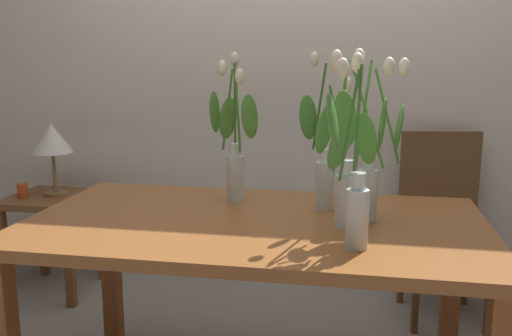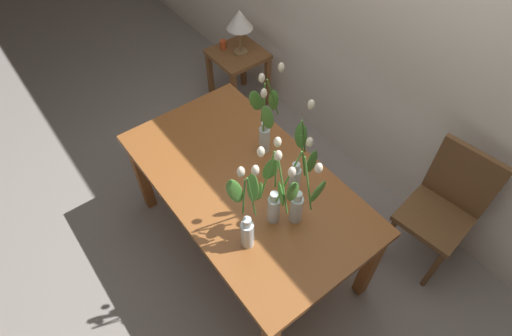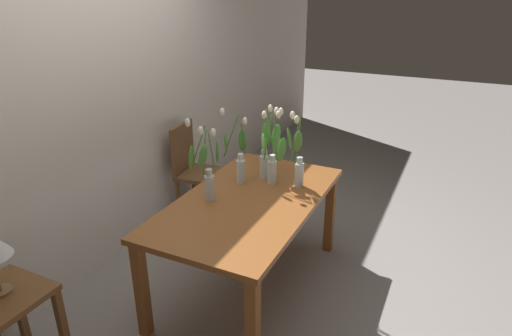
% 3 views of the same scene
% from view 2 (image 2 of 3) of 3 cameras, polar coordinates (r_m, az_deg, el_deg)
% --- Properties ---
extents(ground_plane, '(18.00, 18.00, 0.00)m').
position_cam_2_polar(ground_plane, '(3.05, -1.24, -10.34)').
color(ground_plane, gray).
extents(room_wall_rear, '(9.00, 0.10, 2.70)m').
position_cam_2_polar(room_wall_rear, '(2.78, 20.86, 19.04)').
color(room_wall_rear, silver).
rests_on(room_wall_rear, ground).
extents(dining_table, '(1.60, 0.90, 0.74)m').
position_cam_2_polar(dining_table, '(2.50, -1.48, -2.96)').
color(dining_table, brown).
rests_on(dining_table, ground).
extents(tulip_vase_0, '(0.26, 0.19, 0.58)m').
position_cam_2_polar(tulip_vase_0, '(2.09, 2.50, -3.95)').
color(tulip_vase_0, silver).
rests_on(tulip_vase_0, dining_table).
extents(tulip_vase_1, '(0.18, 0.22, 0.59)m').
position_cam_2_polar(tulip_vase_1, '(2.12, 5.72, -4.69)').
color(tulip_vase_1, silver).
rests_on(tulip_vase_1, dining_table).
extents(tulip_vase_2, '(0.20, 0.22, 0.58)m').
position_cam_2_polar(tulip_vase_2, '(2.44, 1.29, 6.24)').
color(tulip_vase_2, silver).
rests_on(tulip_vase_2, dining_table).
extents(tulip_vase_3, '(0.14, 0.16, 0.57)m').
position_cam_2_polar(tulip_vase_3, '(2.03, -1.31, -7.12)').
color(tulip_vase_3, silver).
rests_on(tulip_vase_3, dining_table).
extents(tulip_vase_4, '(0.21, 0.17, 0.58)m').
position_cam_2_polar(tulip_vase_4, '(2.26, 5.92, -0.04)').
color(tulip_vase_4, silver).
rests_on(tulip_vase_4, dining_table).
extents(dining_chair, '(0.45, 0.45, 0.93)m').
position_cam_2_polar(dining_chair, '(2.85, 24.77, -4.55)').
color(dining_chair, brown).
rests_on(dining_chair, ground).
extents(side_table, '(0.44, 0.44, 0.55)m').
position_cam_2_polar(side_table, '(3.80, -2.49, 14.25)').
color(side_table, brown).
rests_on(side_table, ground).
extents(table_lamp, '(0.22, 0.22, 0.40)m').
position_cam_2_polar(table_lamp, '(3.56, -2.30, 19.79)').
color(table_lamp, olive).
rests_on(table_lamp, side_table).
extents(pillar_candle, '(0.06, 0.06, 0.07)m').
position_cam_2_polar(pillar_candle, '(3.77, -4.58, 16.76)').
color(pillar_candle, '#CC4C23').
rests_on(pillar_candle, side_table).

